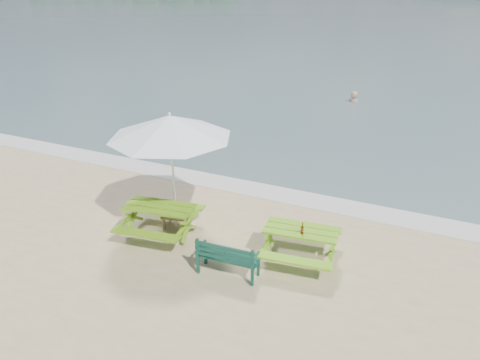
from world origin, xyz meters
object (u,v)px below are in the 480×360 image
at_px(park_bench, 228,264).
at_px(side_table, 176,219).
at_px(swimmer, 353,110).
at_px(picnic_table_left, 160,221).
at_px(beer_bottle, 302,230).
at_px(picnic_table_right, 301,245).
at_px(patio_umbrella, 170,127).

distance_m(park_bench, side_table, 2.32).
xyz_separation_m(side_table, swimmer, (1.32, 13.29, -0.57)).
height_order(picnic_table_left, beer_bottle, beer_bottle).
relative_size(park_bench, swimmer, 0.71).
relative_size(picnic_table_right, patio_umbrella, 0.56).
bearing_deg(swimmer, side_table, -95.67).
bearing_deg(beer_bottle, park_bench, -140.97).
relative_size(patio_umbrella, swimmer, 1.88).
distance_m(picnic_table_left, beer_bottle, 3.33).
xyz_separation_m(picnic_table_right, swimmer, (-1.80, 13.37, -0.73)).
bearing_deg(picnic_table_right, swimmer, 97.68).
relative_size(beer_bottle, swimmer, 0.14).
relative_size(park_bench, side_table, 1.90).
height_order(beer_bottle, swimmer, beer_bottle).
xyz_separation_m(picnic_table_left, side_table, (0.10, 0.48, -0.17)).
height_order(side_table, patio_umbrella, patio_umbrella).
height_order(picnic_table_right, beer_bottle, beer_bottle).
bearing_deg(park_bench, beer_bottle, 39.03).
bearing_deg(swimmer, patio_umbrella, -95.67).
xyz_separation_m(patio_umbrella, beer_bottle, (3.18, -0.23, -1.69)).
bearing_deg(beer_bottle, patio_umbrella, 175.89).
relative_size(picnic_table_right, beer_bottle, 7.62).
relative_size(picnic_table_left, side_table, 2.91).
height_order(park_bench, side_table, park_bench).
bearing_deg(picnic_table_right, beer_bottle, -68.59).
bearing_deg(park_bench, swimmer, 92.62).
bearing_deg(picnic_table_left, patio_umbrella, 77.73).
xyz_separation_m(picnic_table_right, park_bench, (-1.14, -1.13, -0.11)).
xyz_separation_m(park_bench, beer_bottle, (1.20, 0.97, 0.57)).
relative_size(patio_umbrella, beer_bottle, 13.71).
bearing_deg(swimmer, picnic_table_right, -82.32).
bearing_deg(park_bench, side_table, 148.82).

